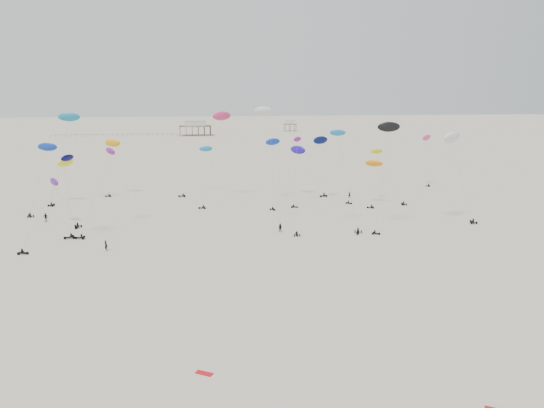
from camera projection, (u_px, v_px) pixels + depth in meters
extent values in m
plane|color=beige|center=(228.00, 164.00, 209.55)|extent=(900.00, 900.00, 0.00)
cube|color=brown|center=(195.00, 126.00, 351.74)|extent=(21.00, 13.00, 0.30)
cube|color=silver|center=(195.00, 123.00, 351.39)|extent=(14.00, 8.40, 3.20)
cube|color=#B2B2AD|center=(195.00, 121.00, 351.03)|extent=(15.00, 9.00, 0.30)
cube|color=brown|center=(290.00, 124.00, 391.73)|extent=(9.00, 7.00, 0.30)
cube|color=silver|center=(290.00, 122.00, 391.46)|extent=(5.60, 4.20, 2.40)
cube|color=#B2B2AD|center=(290.00, 120.00, 391.18)|extent=(6.00, 4.50, 0.30)
cube|color=black|center=(115.00, 134.00, 344.69)|extent=(80.00, 0.10, 0.10)
cylinder|color=gray|center=(66.00, 205.00, 111.08)|extent=(0.03, 0.03, 10.23)
ellipsoid|color=#5E1A92|center=(54.00, 182.00, 112.05)|extent=(3.27, 4.08, 1.93)
cylinder|color=gray|center=(280.00, 172.00, 105.90)|extent=(0.03, 0.03, 25.18)
ellipsoid|color=silver|center=(263.00, 110.00, 107.67)|extent=(3.83, 1.97, 1.78)
cylinder|color=gray|center=(96.00, 193.00, 106.14)|extent=(0.03, 0.03, 18.88)
ellipsoid|color=#88198A|center=(110.00, 151.00, 110.40)|extent=(3.37, 4.11, 1.92)
cylinder|color=gray|center=(348.00, 182.00, 106.88)|extent=(0.03, 0.03, 19.71)
ellipsoid|color=#1976BC|center=(338.00, 133.00, 108.10)|extent=(3.49, 2.14, 1.63)
cylinder|color=gray|center=(334.00, 172.00, 135.55)|extent=(0.03, 0.03, 16.83)
ellipsoid|color=#051048|center=(320.00, 140.00, 136.79)|extent=(4.89, 3.46, 2.25)
cylinder|color=gray|center=(273.00, 175.00, 131.82)|extent=(0.03, 0.03, 19.11)
ellipsoid|color=#0E37BA|center=(273.00, 142.00, 136.70)|extent=(4.69, 3.33, 2.18)
cylinder|color=gray|center=(296.00, 173.00, 130.50)|extent=(0.03, 0.03, 15.99)
ellipsoid|color=#8F1A91|center=(297.00, 139.00, 131.30)|extent=(3.00, 2.89, 1.50)
cylinder|color=gray|center=(39.00, 181.00, 125.66)|extent=(0.03, 0.03, 19.62)
ellipsoid|color=#0D34B3|center=(47.00, 147.00, 131.44)|extent=(5.35, 3.07, 2.50)
cylinder|color=gray|center=(194.00, 172.00, 145.99)|extent=(0.03, 0.03, 14.79)
ellipsoid|color=#1985C2|center=(206.00, 149.00, 148.84)|extent=(3.85, 1.70, 1.86)
cylinder|color=gray|center=(212.00, 161.00, 132.91)|extent=(0.03, 0.03, 24.47)
ellipsoid|color=#CF306A|center=(222.00, 116.00, 137.21)|extent=(5.69, 4.12, 2.65)
cylinder|color=gray|center=(46.00, 204.00, 95.17)|extent=(0.03, 0.03, 18.06)
ellipsoid|color=#050544|center=(67.00, 158.00, 98.18)|extent=(2.74, 3.33, 1.57)
cylinder|color=gray|center=(372.00, 186.00, 130.85)|extent=(0.03, 0.03, 10.61)
ellipsoid|color=orange|center=(374.00, 163.00, 132.53)|extent=(4.82, 3.98, 2.21)
cylinder|color=gray|center=(311.00, 174.00, 143.04)|extent=(0.03, 0.03, 13.01)
ellipsoid|color=#210DB1|center=(298.00, 150.00, 142.73)|extent=(4.45, 5.19, 2.49)
cylinder|color=gray|center=(382.00, 181.00, 105.67)|extent=(0.03, 0.03, 20.34)
ellipsoid|color=black|center=(389.00, 127.00, 106.11)|extent=(4.75, 1.79, 2.26)
cylinder|color=gray|center=(462.00, 182.00, 113.08)|extent=(0.03, 0.03, 17.34)
ellipsoid|color=silver|center=(452.00, 137.00, 112.02)|extent=(6.36, 5.15, 3.01)
cylinder|color=gray|center=(61.00, 162.00, 132.07)|extent=(0.03, 0.03, 21.09)
ellipsoid|color=#167BAB|center=(69.00, 117.00, 132.63)|extent=(5.38, 2.21, 2.68)
cylinder|color=gray|center=(111.00, 170.00, 143.13)|extent=(0.03, 0.03, 13.19)
ellipsoid|color=#EFA00C|center=(113.00, 143.00, 142.96)|extent=(5.19, 3.92, 2.42)
cylinder|color=gray|center=(427.00, 162.00, 158.42)|extent=(0.03, 0.03, 13.22)
ellipsoid|color=#F73A8F|center=(426.00, 138.00, 157.63)|extent=(4.63, 4.12, 2.23)
cylinder|color=gray|center=(68.00, 201.00, 101.48)|extent=(0.03, 0.03, 13.18)
ellipsoid|color=#FFF915|center=(65.00, 163.00, 100.92)|extent=(3.49, 4.02, 1.93)
cylinder|color=gray|center=(390.00, 177.00, 134.55)|extent=(0.03, 0.03, 14.42)
ellipsoid|color=#D2DB12|center=(377.00, 151.00, 136.25)|extent=(3.41, 1.77, 1.62)
imported|color=black|center=(106.00, 250.00, 94.40)|extent=(0.94, 0.96, 2.20)
imported|color=black|center=(280.00, 232.00, 106.93)|extent=(1.15, 1.10, 2.06)
imported|color=black|center=(46.00, 222.00, 115.64)|extent=(1.40, 0.84, 2.27)
imported|color=black|center=(349.00, 198.00, 141.85)|extent=(0.87, 0.74, 2.03)
cube|color=red|center=(204.00, 374.00, 52.91)|extent=(1.90, 1.55, 0.07)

